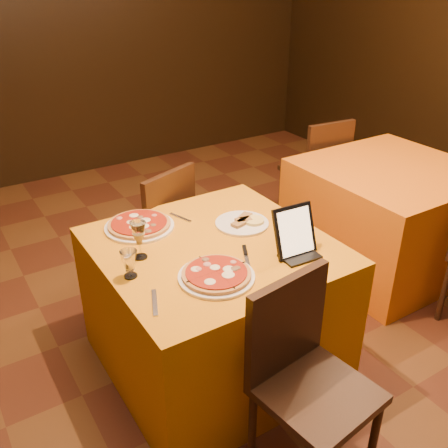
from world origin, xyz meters
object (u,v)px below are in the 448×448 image
chair_side_far (313,171)px  tablet (295,231)px  pizza_near (216,275)px  side_table (387,216)px  wine_glass (139,240)px  pizza_far (139,225)px  main_table (214,306)px  chair_main_far (150,232)px  water_glass (129,264)px  chair_main_near (317,393)px

chair_side_far → tablet: tablet is taller
pizza_near → side_table: bearing=16.1°
pizza_near → wine_glass: size_ratio=1.80×
side_table → pizza_far: pizza_far is taller
side_table → tablet: (-1.31, -0.51, 0.49)m
main_table → chair_main_far: (-0.00, 0.79, 0.08)m
pizza_far → tablet: (0.52, -0.63, 0.10)m
chair_side_far → pizza_far: (-1.83, -0.69, 0.31)m
pizza_far → tablet: size_ratio=1.49×
main_table → wine_glass: wine_glass is taller
chair_main_far → side_table: bearing=140.2°
chair_side_far → pizza_far: bearing=25.9°
chair_main_far → chair_side_far: same height
pizza_far → water_glass: bearing=-118.5°
chair_main_far → pizza_far: size_ratio=2.50×
side_table → chair_main_near: bearing=-146.8°
chair_main_far → main_table: bearing=69.3°
wine_glass → water_glass: 0.16m
main_table → pizza_near: 0.49m
chair_main_far → water_glass: 1.02m
chair_main_far → tablet: (0.28, -1.06, 0.41)m
chair_main_near → tablet: bearing=54.5°
chair_side_far → main_table: bearing=38.5°
chair_main_far → tablet: 1.17m
wine_glass → chair_side_far: bearing=26.4°
side_table → pizza_far: 1.87m
pizza_far → chair_main_near: bearing=-78.4°
side_table → chair_main_near: 1.90m
tablet → side_table: bearing=24.9°
side_table → pizza_far: size_ratio=3.02×
pizza_far → water_glass: (-0.22, -0.40, 0.05)m
pizza_near → tablet: (0.42, -0.01, 0.10)m
chair_side_far → tablet: 1.90m
side_table → chair_main_far: bearing=160.9°
chair_main_near → pizza_near: (-0.14, 0.54, 0.31)m
pizza_far → tablet: 0.82m
main_table → pizza_near: (-0.14, -0.26, 0.39)m
side_table → chair_main_far: 1.69m
chair_main_far → tablet: size_ratio=3.73×
main_table → wine_glass: bearing=167.3°
chair_side_far → pizza_far: size_ratio=2.50×
wine_glass → tablet: (0.64, -0.35, 0.03)m
chair_side_far → pizza_near: chair_side_far is taller
main_table → pizza_near: pizza_near is taller
side_table → wine_glass: 2.01m
main_table → chair_side_far: bearing=33.3°
chair_main_near → water_glass: (-0.46, 0.76, 0.36)m
wine_glass → water_glass: wine_glass is taller
pizza_near → wine_glass: 0.41m
wine_glass → chair_main_far: bearing=63.5°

